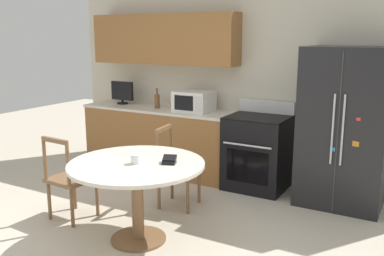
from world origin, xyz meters
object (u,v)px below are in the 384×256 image
(countertop_tv, at_px, (122,92))
(dining_chair_far, at_px, (177,169))
(candle_glass, at_px, (135,160))
(refrigerator, at_px, (344,128))
(oven_range, at_px, (257,152))
(microwave, at_px, (194,101))
(counter_bottle, at_px, (157,101))
(wallet, at_px, (169,160))
(dining_chair_left, at_px, (70,179))

(countertop_tv, distance_m, dining_chair_far, 2.01)
(candle_glass, bearing_deg, refrigerator, 52.65)
(oven_range, xyz_separation_m, microwave, (-0.92, 0.02, 0.57))
(oven_range, distance_m, countertop_tv, 2.24)
(refrigerator, height_order, microwave, refrigerator)
(refrigerator, xyz_separation_m, candle_glass, (-1.45, -1.90, -0.09))
(microwave, xyz_separation_m, countertop_tv, (-1.24, 0.04, 0.04))
(countertop_tv, bearing_deg, dining_chair_far, -33.64)
(counter_bottle, bearing_deg, microwave, 3.51)
(oven_range, distance_m, wallet, 1.80)
(dining_chair_far, height_order, wallet, dining_chair_far)
(microwave, height_order, dining_chair_left, microwave)
(microwave, height_order, dining_chair_far, microwave)
(refrigerator, relative_size, microwave, 3.74)
(refrigerator, relative_size, wallet, 11.04)
(microwave, distance_m, wallet, 1.95)
(oven_range, relative_size, dining_chair_far, 1.20)
(dining_chair_left, bearing_deg, microwave, 80.32)
(oven_range, bearing_deg, countertop_tv, 178.45)
(microwave, bearing_deg, candle_glass, -76.00)
(counter_bottle, xyz_separation_m, dining_chair_far, (0.92, -0.98, -0.57))
(oven_range, relative_size, wallet, 6.71)
(oven_range, relative_size, countertop_tv, 2.93)
(candle_glass, xyz_separation_m, wallet, (0.26, 0.16, -0.01))
(candle_glass, bearing_deg, dining_chair_left, 175.10)
(dining_chair_far, relative_size, candle_glass, 10.36)
(countertop_tv, height_order, candle_glass, countertop_tv)
(refrigerator, distance_m, countertop_tv, 3.18)
(wallet, bearing_deg, microwave, 112.64)
(dining_chair_far, xyz_separation_m, dining_chair_left, (-0.78, -0.85, 0.00))
(dining_chair_left, bearing_deg, wallet, 7.25)
(dining_chair_far, bearing_deg, countertop_tv, -131.05)
(counter_bottle, xyz_separation_m, wallet, (1.31, -1.75, -0.22))
(counter_bottle, distance_m, wallet, 2.20)
(microwave, height_order, countertop_tv, countertop_tv)
(oven_range, distance_m, counter_bottle, 1.58)
(refrigerator, bearing_deg, microwave, 178.73)
(countertop_tv, relative_size, wallet, 2.29)
(oven_range, xyz_separation_m, counter_bottle, (-1.49, -0.02, 0.54))
(wallet, bearing_deg, counter_bottle, 126.90)
(dining_chair_far, distance_m, dining_chair_left, 1.15)
(dining_chair_far, bearing_deg, wallet, 19.72)
(microwave, bearing_deg, dining_chair_left, -103.02)
(dining_chair_left, xyz_separation_m, wallet, (1.17, 0.08, 0.35))
(microwave, relative_size, countertop_tv, 1.29)
(countertop_tv, bearing_deg, microwave, -1.89)
(oven_range, height_order, dining_chair_left, oven_range)
(refrigerator, xyz_separation_m, dining_chair_left, (-2.36, -1.82, -0.45))
(oven_range, distance_m, dining_chair_left, 2.28)
(refrigerator, xyz_separation_m, wallet, (-1.19, -1.74, -0.10))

